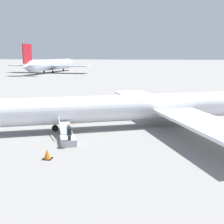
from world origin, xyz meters
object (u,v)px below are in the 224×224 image
(airplane_main, at_px, (163,106))
(boarding_stairs, at_px, (68,138))
(passenger, at_px, (69,134))
(airplane_far_right, at_px, (51,65))

(airplane_main, height_order, boarding_stairs, airplane_main)
(airplane_main, distance_m, passenger, 10.54)
(airplane_far_right, relative_size, boarding_stairs, 9.39)
(airplane_main, relative_size, passenger, 18.40)
(airplane_main, bearing_deg, boarding_stairs, 21.70)
(airplane_main, xyz_separation_m, passenger, (6.77, 8.04, -0.83))
(boarding_stairs, distance_m, passenger, 1.31)
(boarding_stairs, bearing_deg, airplane_far_right, -2.17)
(airplane_main, distance_m, boarding_stairs, 10.16)
(airplane_far_right, xyz_separation_m, passenger, (-30.59, 82.88, -1.79))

